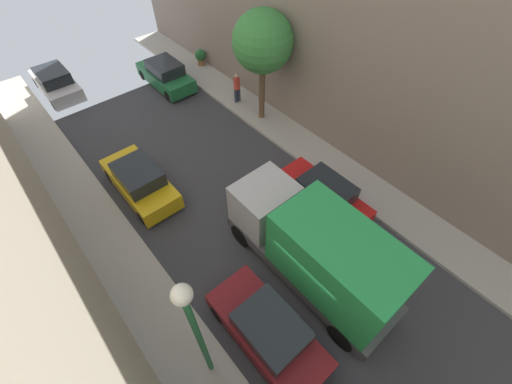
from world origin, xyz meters
TOP-DOWN VIEW (x-y plane):
  - ground at (0.00, 0.00)m, footprint 32.00×32.00m
  - sidewalk_left at (-5.00, 0.00)m, footprint 2.00×44.00m
  - sidewalk_right at (5.00, 0.00)m, footprint 2.00×44.00m
  - parked_car_left_3 at (-2.70, -0.31)m, footprint 1.78×4.20m
  - parked_car_left_4 at (-2.70, 8.04)m, footprint 1.78×4.20m
  - parked_car_left_5 at (-2.70, 18.46)m, footprint 1.78×4.20m
  - parked_car_right_1 at (2.70, 2.28)m, footprint 1.78×4.20m
  - parked_car_right_2 at (2.70, 15.02)m, footprint 1.78×4.20m
  - delivery_truck at (0.00, 0.34)m, footprint 2.26×6.60m
  - pedestrian at (4.81, 10.67)m, footprint 0.40×0.36m
  - street_tree_1 at (4.90, 8.66)m, footprint 2.87×2.87m
  - potted_plant_2 at (5.61, 15.53)m, footprint 0.70×0.70m
  - lamp_post at (-4.60, 0.17)m, footprint 0.44×0.44m

SIDE VIEW (x-z plane):
  - ground at x=0.00m, z-range 0.00..0.00m
  - sidewalk_left at x=-5.00m, z-range 0.00..0.15m
  - sidewalk_right at x=5.00m, z-range 0.00..0.15m
  - potted_plant_2 at x=5.61m, z-range 0.21..1.22m
  - parked_car_left_3 at x=-2.70m, z-range -0.06..1.50m
  - parked_car_left_4 at x=-2.70m, z-range -0.06..1.50m
  - parked_car_left_5 at x=-2.70m, z-range -0.06..1.50m
  - parked_car_right_1 at x=2.70m, z-range -0.06..1.50m
  - parked_car_right_2 at x=2.70m, z-range -0.06..1.50m
  - pedestrian at x=4.81m, z-range 0.21..1.93m
  - delivery_truck at x=0.00m, z-range 0.10..3.48m
  - lamp_post at x=-4.60m, z-range 1.02..6.56m
  - street_tree_1 at x=4.90m, z-range 1.48..7.08m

